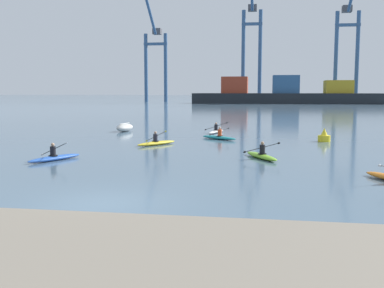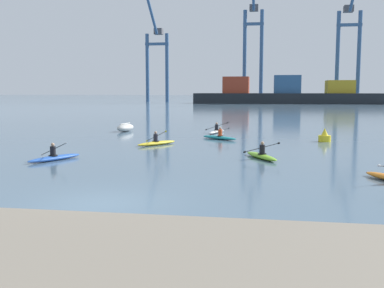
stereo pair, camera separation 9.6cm
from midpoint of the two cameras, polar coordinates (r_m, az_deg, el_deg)
name	(u,v)px [view 1 (the left image)]	position (r m, az deg, el deg)	size (l,w,h in m)	color
ground_plane	(102,204)	(15.31, -11.41, -7.39)	(800.00, 800.00, 0.00)	slate
container_barge	(284,94)	(137.90, 11.46, 6.12)	(54.51, 10.39, 8.25)	#1E2328
gantry_crane_west	(155,53)	(157.13, -4.65, 11.26)	(8.06, 18.66, 34.52)	#335684
gantry_crane_west_mid	(252,42)	(151.40, 7.48, 12.56)	(6.61, 16.36, 39.53)	#335684
gantry_crane_east_mid	(348,41)	(149.65, 18.89, 12.15)	(7.49, 20.13, 38.34)	#335684
capsized_dinghy	(125,128)	(42.12, -8.49, 2.05)	(1.46, 2.73, 0.76)	beige
channel_buoy	(324,137)	(34.67, 16.15, 0.90)	(0.90, 0.90, 1.00)	yellow
kayak_blue	(54,157)	(25.34, -16.95, -1.59)	(2.00, 3.33, 1.07)	#2856B2
kayak_white	(216,131)	(40.07, 3.00, 1.62)	(2.14, 3.45, 1.03)	silver
kayak_lime	(261,155)	(25.21, 8.59, -1.42)	(2.08, 3.30, 0.95)	#7ABC2D
kayak_yellow	(156,142)	(31.26, -4.57, 0.19)	(2.42, 3.14, 1.09)	yellow
kayak_teal	(219,137)	(34.90, 3.31, 0.87)	(3.08, 2.52, 0.95)	teal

